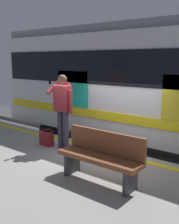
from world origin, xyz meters
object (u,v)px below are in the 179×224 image
object	(u,v)px
passenger	(63,105)
train_carriage	(148,80)
handbag	(47,139)
bench	(101,155)

from	to	relation	value
passenger	train_carriage	bearing A→B (deg)	-107.73
train_carriage	handbag	distance (m)	3.44
train_carriage	bench	size ratio (longest dim) A/B	5.94
handbag	bench	world-z (taller)	bench
passenger	handbag	xyz separation A→B (m)	(0.47, 0.13, -0.89)
handbag	bench	xyz separation A→B (m)	(-2.27, 0.79, 0.31)
handbag	passenger	bearing A→B (deg)	-164.16
passenger	handbag	size ratio (longest dim) A/B	4.68
bench	train_carriage	bearing A→B (deg)	-75.70
bench	handbag	bearing A→B (deg)	-19.11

